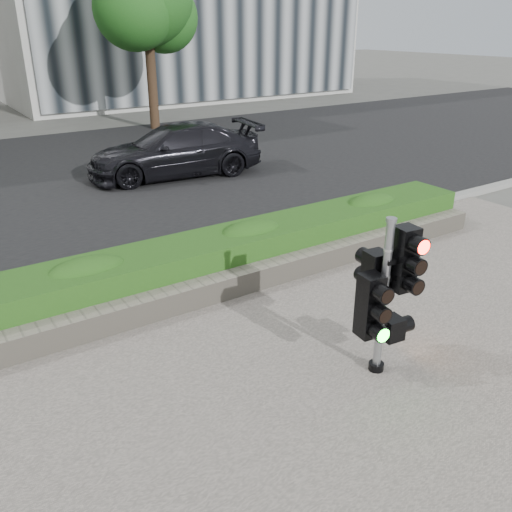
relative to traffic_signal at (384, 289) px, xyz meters
name	(u,v)px	position (x,y,z in m)	size (l,w,h in m)	color
ground	(263,373)	(-1.16, 0.68, -1.08)	(120.00, 120.00, 0.00)	#51514C
road	(46,181)	(-1.16, 10.68, -1.07)	(60.00, 13.00, 0.02)	black
curb	(154,274)	(-1.16, 3.83, -1.02)	(60.00, 0.25, 0.12)	gray
stone_wall	(189,296)	(-1.16, 2.58, -0.88)	(12.00, 0.32, 0.34)	gray
hedge	(168,269)	(-1.16, 3.23, -0.71)	(12.00, 1.00, 0.68)	#49902C
tree_right	(145,1)	(4.33, 16.23, 3.41)	(4.10, 3.58, 6.53)	black
traffic_signal	(384,289)	(0.00, 0.00, 0.00)	(0.67, 0.51, 1.89)	black
car_dark	(175,151)	(1.92, 9.35, -0.39)	(1.86, 4.58, 1.33)	black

